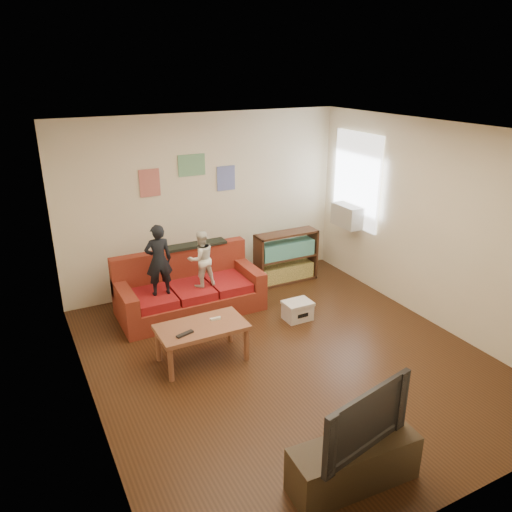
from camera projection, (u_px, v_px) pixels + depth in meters
name	position (u px, v px, depth m)	size (l,w,h in m)	color
room_shell	(289.00, 254.00, 5.61)	(4.52, 5.02, 2.72)	#402412
sofa	(189.00, 291.00, 7.17)	(2.02, 0.93, 0.89)	maroon
child_a	(159.00, 260.00, 6.61)	(0.36, 0.24, 0.99)	black
child_b	(201.00, 259.00, 6.90)	(0.39, 0.31, 0.81)	white
coffee_table	(202.00, 330.00, 5.89)	(1.05, 0.58, 0.47)	#94583C
remote	(185.00, 334.00, 5.66)	(0.21, 0.05, 0.02)	black
game_controller	(216.00, 319.00, 5.99)	(0.13, 0.04, 0.03)	silver
bookshelf	(286.00, 260.00, 8.11)	(1.05, 0.31, 0.84)	#462A1A
window	(357.00, 180.00, 7.83)	(0.04, 1.08, 1.48)	white
ac_unit	(348.00, 216.00, 7.98)	(0.28, 0.55, 0.35)	#B7B2A3
artwork_left	(150.00, 183.00, 7.16)	(0.30, 0.01, 0.40)	#D87266
artwork_center	(192.00, 165.00, 7.37)	(0.42, 0.01, 0.32)	#72B27F
artwork_right	(226.00, 178.00, 7.70)	(0.30, 0.01, 0.38)	#727FCC
file_box	(298.00, 310.00, 6.95)	(0.39, 0.30, 0.27)	white
tv_stand	(354.00, 463.00, 4.19)	(1.13, 0.38, 0.42)	#3E2F1E
television	(358.00, 415.00, 4.01)	(0.99, 0.13, 0.57)	black
tissue	(246.00, 307.00, 7.25)	(0.10, 0.10, 0.10)	silver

